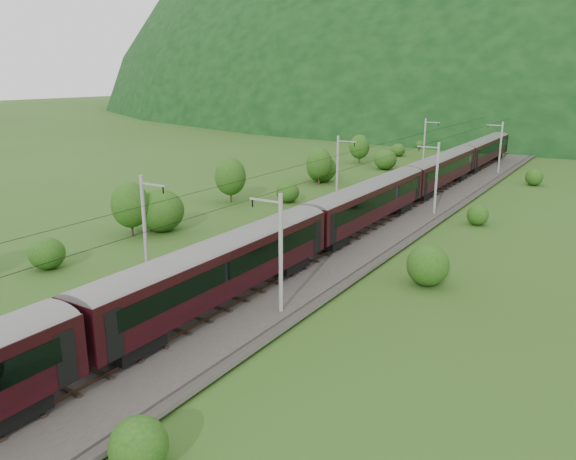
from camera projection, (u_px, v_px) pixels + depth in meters
The scene contains 14 objects.
ground at pixel (209, 296), 40.77m from camera, with size 600.00×600.00×0.00m, color #2F4A17.
railbed at pixel (283, 257), 48.88m from camera, with size 14.00×220.00×0.30m, color #38332D.
track_left at pixel (261, 250), 50.05m from camera, with size 2.40×220.00×0.27m.
track_right at pixel (307, 259), 47.59m from camera, with size 2.40×220.00×0.27m.
catenary_left at pixel (338, 167), 68.77m from camera, with size 2.54×192.28×8.00m.
catenary_right at pixel (436, 176), 62.50m from camera, with size 2.54×192.28×8.00m.
overhead_wires at pixel (283, 178), 47.00m from camera, with size 4.83×198.00×0.03m.
mountain_ridge at pixel (373, 99), 346.81m from camera, with size 336.00×280.00×132.00m, color black.
train at pixel (409, 178), 66.13m from camera, with size 3.15×149.21×5.48m.
hazard_post_near at pixel (376, 202), 65.82m from camera, with size 0.16×0.16×1.50m, color red.
hazard_post_far at pixel (468, 162), 94.36m from camera, with size 0.18×0.18×1.69m, color red.
signal at pixel (418, 169), 84.87m from camera, with size 0.25×0.25×2.28m.
vegetation_left at pixel (151, 211), 55.02m from camera, with size 12.67×143.03×6.70m.
vegetation_right at pixel (352, 320), 33.61m from camera, with size 5.76×98.90×2.98m.
Camera 1 is at (25.05, -29.09, 15.61)m, focal length 35.00 mm.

